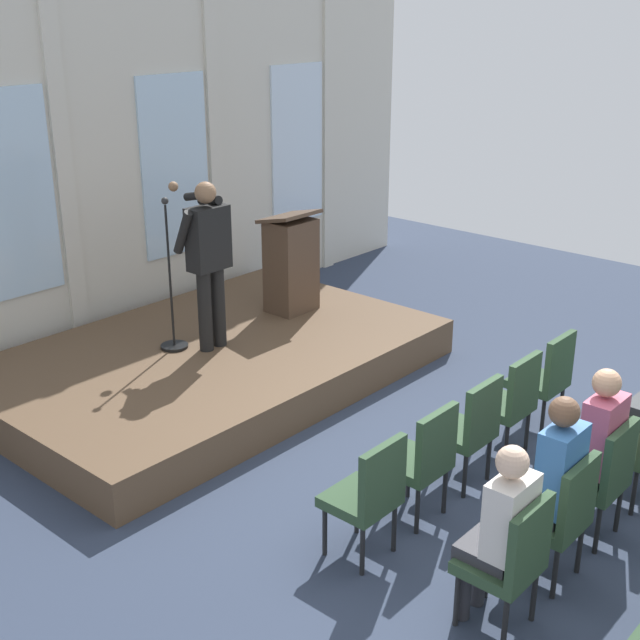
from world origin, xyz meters
The scene contains 18 objects.
ground_plane centered at (0.00, 0.00, 0.00)m, with size 13.75×13.75×0.00m, color #2D384C.
rear_partition centered at (0.03, 5.12, 2.10)m, with size 10.58×0.14×4.24m.
stage_platform centered at (0.00, 3.35, 0.19)m, with size 4.54×2.95×0.38m, color brown.
speaker centered at (-0.02, 3.30, 1.37)m, with size 0.52×0.69×1.70m.
mic_stand centered at (-0.28, 3.58, 0.72)m, with size 0.28×0.28×1.55m.
lectern centered at (1.33, 3.45, 0.93)m, with size 0.60×0.48×1.16m.
chair_r0_c0 centered at (-1.29, 0.26, 0.53)m, with size 0.46×0.44×0.94m.
chair_r0_c1 centered at (-0.64, 0.26, 0.53)m, with size 0.46×0.44×0.94m.
chair_r0_c2 centered at (0.00, 0.26, 0.53)m, with size 0.46×0.44×0.94m.
chair_r0_c3 centered at (0.64, 0.26, 0.53)m, with size 0.46×0.44×0.94m.
chair_r0_c4 centered at (1.29, 0.26, 0.53)m, with size 0.46×0.44×0.94m.
chair_r1_c0 centered at (-1.29, -0.84, 0.53)m, with size 0.46×0.44×0.94m.
audience_r1_c0 centered at (-1.29, -0.75, 0.71)m, with size 0.36×0.39×1.28m.
chair_r1_c1 centered at (-0.64, -0.84, 0.53)m, with size 0.46×0.44×0.94m.
audience_r1_c1 centered at (-0.64, -0.76, 0.75)m, with size 0.36×0.39×1.36m.
chair_r1_c2 centered at (0.00, -0.84, 0.53)m, with size 0.46×0.44×0.94m.
audience_r1_c2 centered at (0.00, -0.76, 0.74)m, with size 0.36×0.39×1.33m.
chair_r1_c3 centered at (0.64, -0.84, 0.53)m, with size 0.46×0.44×0.94m.
Camera 1 is at (-5.28, -2.81, 3.71)m, focal length 47.54 mm.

